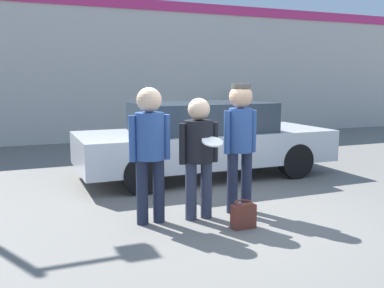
# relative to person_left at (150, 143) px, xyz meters

# --- Properties ---
(ground_plane) EXTENTS (56.00, 56.00, 0.00)m
(ground_plane) POSITION_rel_person_left_xyz_m (1.04, -0.19, -1.05)
(ground_plane) COLOR #66635E
(storefront_building) EXTENTS (24.00, 0.22, 4.19)m
(storefront_building) POSITION_rel_person_left_xyz_m (1.04, 7.70, 1.08)
(storefront_building) COLOR beige
(storefront_building) RESTS_ON ground
(person_left) EXTENTS (0.54, 0.37, 1.74)m
(person_left) POSITION_rel_person_left_xyz_m (0.00, 0.00, 0.00)
(person_left) COLOR #1E2338
(person_left) RESTS_ON ground
(person_middle_with_frisbee) EXTENTS (0.55, 0.59, 1.60)m
(person_middle_with_frisbee) POSITION_rel_person_left_xyz_m (0.64, -0.07, -0.10)
(person_middle_with_frisbee) COLOR #2D3347
(person_middle_with_frisbee) RESTS_ON ground
(person_right) EXTENTS (0.49, 0.32, 1.78)m
(person_right) POSITION_rel_person_left_xyz_m (1.28, -0.01, 0.03)
(person_right) COLOR #1E2338
(person_right) RESTS_ON ground
(parked_car_near) EXTENTS (4.79, 1.86, 1.41)m
(parked_car_near) POSITION_rel_person_left_xyz_m (1.75, 2.24, -0.33)
(parked_car_near) COLOR #B7BABF
(parked_car_near) RESTS_ON ground
(shrub) EXTENTS (1.21, 1.21, 1.21)m
(shrub) POSITION_rel_person_left_xyz_m (5.15, 6.90, -0.45)
(shrub) COLOR #285B2D
(shrub) RESTS_ON ground
(handbag) EXTENTS (0.30, 0.23, 0.34)m
(handbag) POSITION_rel_person_left_xyz_m (1.01, -0.62, -0.89)
(handbag) COLOR brown
(handbag) RESTS_ON ground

